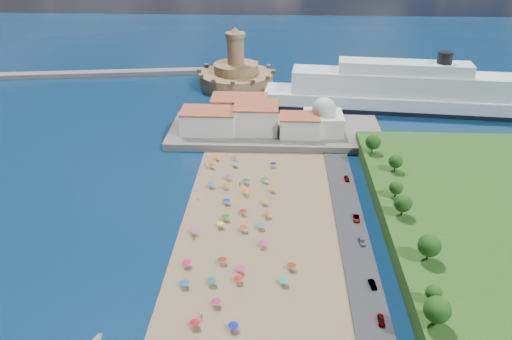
{
  "coord_description": "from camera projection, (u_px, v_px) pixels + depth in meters",
  "views": [
    {
      "loc": [
        10.83,
        -124.12,
        85.88
      ],
      "look_at": [
        4.0,
        25.0,
        8.0
      ],
      "focal_mm": 35.0,
      "sensor_mm": 36.0,
      "label": 1
    }
  ],
  "objects": [
    {
      "name": "beach_parasols",
      "position": [
        232.0,
        241.0,
        142.25
      ],
      "size": [
        32.36,
        115.69,
        2.2
      ],
      "color": "gray",
      "rests_on": "beach"
    },
    {
      "name": "parked_cars",
      "position": [
        361.0,
        237.0,
        145.34
      ],
      "size": [
        2.32,
        72.84,
        1.3
      ],
      "color": "gray",
      "rests_on": "promenade"
    },
    {
      "name": "jetty",
      "position": [
        231.0,
        104.0,
        245.67
      ],
      "size": [
        18.0,
        70.0,
        2.4
      ],
      "primitive_type": "cube",
      "color": "#59544C",
      "rests_on": "ground"
    },
    {
      "name": "terrace",
      "position": [
        275.0,
        132.0,
        213.64
      ],
      "size": [
        90.0,
        36.0,
        3.0
      ],
      "primitive_type": "cube",
      "color": "#59544C",
      "rests_on": "ground"
    },
    {
      "name": "beachgoers",
      "position": [
        227.0,
        219.0,
        154.04
      ],
      "size": [
        32.22,
        91.05,
        1.83
      ],
      "color": "tan",
      "rests_on": "beach"
    },
    {
      "name": "breakwater",
      "position": [
        70.0,
        74.0,
        289.46
      ],
      "size": [
        199.03,
        34.77,
        2.6
      ],
      "primitive_type": "cube",
      "rotation": [
        0.0,
        0.0,
        0.14
      ],
      "color": "#59544C",
      "rests_on": "ground"
    },
    {
      "name": "fortress",
      "position": [
        236.0,
        75.0,
        269.71
      ],
      "size": [
        40.0,
        40.0,
        32.4
      ],
      "color": "#9B774D",
      "rests_on": "ground"
    },
    {
      "name": "ground",
      "position": [
        239.0,
        232.0,
        150.09
      ],
      "size": [
        700.0,
        700.0,
        0.0
      ],
      "primitive_type": "plane",
      "color": "#071938",
      "rests_on": "ground"
    },
    {
      "name": "domed_building",
      "position": [
        323.0,
        118.0,
        207.6
      ],
      "size": [
        16.0,
        16.0,
        15.0
      ],
      "color": "silver",
      "rests_on": "terrace"
    },
    {
      "name": "hillside_trees",
      "position": [
        411.0,
        224.0,
        135.57
      ],
      "size": [
        11.32,
        106.69,
        7.55
      ],
      "color": "#382314",
      "rests_on": "hillside"
    },
    {
      "name": "waterfront_buildings",
      "position": [
        245.0,
        117.0,
        211.79
      ],
      "size": [
        57.0,
        29.0,
        11.0
      ],
      "color": "silver",
      "rests_on": "terrace"
    },
    {
      "name": "cruise_ship",
      "position": [
        401.0,
        93.0,
        238.27
      ],
      "size": [
        132.47,
        32.16,
        28.64
      ],
      "color": "black",
      "rests_on": "ground"
    }
  ]
}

